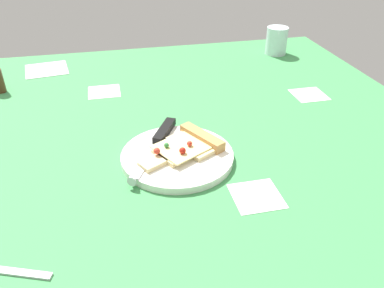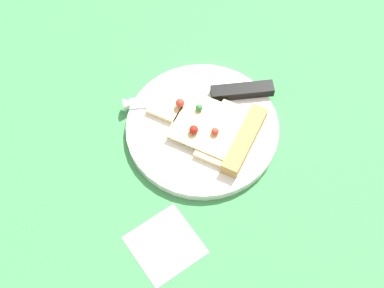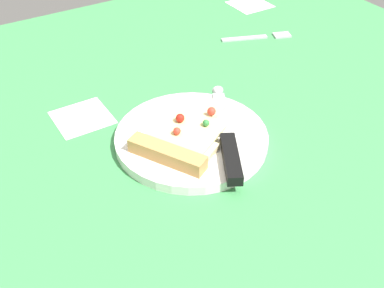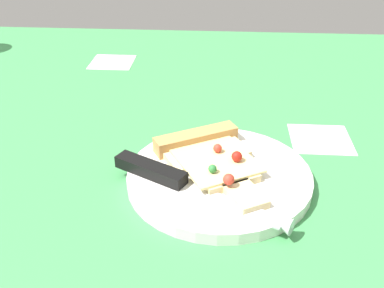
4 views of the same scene
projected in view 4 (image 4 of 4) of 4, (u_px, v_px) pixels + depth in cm
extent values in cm
cube|color=#3D8C4C|center=(158.00, 189.00, 59.58)|extent=(134.71, 134.71, 3.00)
cube|color=white|center=(320.00, 140.00, 67.90)|extent=(9.00, 9.00, 0.20)
cube|color=white|center=(112.00, 63.00, 96.48)|extent=(9.00, 9.00, 0.20)
cylinder|color=white|center=(219.00, 176.00, 58.01)|extent=(23.82, 23.82, 1.57)
cube|color=beige|center=(206.00, 153.00, 60.47)|extent=(10.57, 12.53, 1.00)
cube|color=beige|center=(225.00, 174.00, 56.18)|extent=(8.38, 9.01, 1.00)
cube|color=beige|center=(245.00, 196.00, 52.28)|extent=(6.29, 5.66, 1.00)
cube|color=#EDD88C|center=(216.00, 160.00, 57.80)|extent=(13.20, 12.89, 0.30)
cube|color=tan|center=(196.00, 139.00, 62.51)|extent=(8.07, 11.76, 2.20)
sphere|color=red|center=(218.00, 148.00, 58.96)|extent=(1.16, 1.16, 1.16)
sphere|color=red|center=(229.00, 179.00, 52.65)|extent=(1.39, 1.39, 1.39)
sphere|color=#2D7A38|center=(212.00, 169.00, 54.85)|extent=(1.07, 1.07, 1.07)
sphere|color=#B21E14|center=(237.00, 156.00, 57.00)|extent=(1.38, 1.38, 1.38)
cube|color=silver|center=(234.00, 206.00, 51.33)|extent=(7.49, 11.50, 0.30)
cone|color=silver|center=(283.00, 224.00, 48.56)|extent=(2.71, 2.71, 2.00)
cube|color=black|center=(151.00, 170.00, 56.55)|extent=(6.71, 9.84, 1.60)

